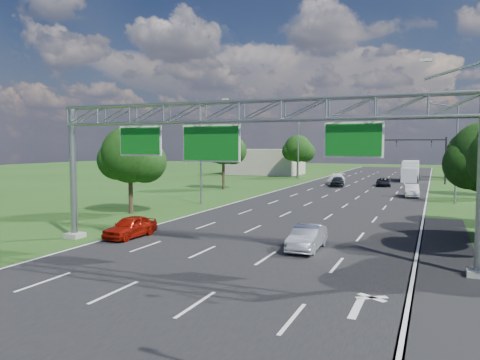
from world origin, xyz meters
The scene contains 20 objects.
ground centered at (0.00, 30.00, 0.00)m, with size 220.00×220.00×0.00m, color #254414.
road centered at (0.00, 30.00, 0.00)m, with size 18.00×180.00×0.02m, color black.
road_flare centered at (10.20, 14.00, 0.00)m, with size 3.00×30.00×0.02m, color black.
sign_gantry centered at (0.33, 12.00, 6.89)m, with size 23.50×1.00×9.56m.
traffic_signal centered at (7.48, 65.00, 5.17)m, with size 12.21×0.24×7.00m.
streetlight_l_near centered at (-11.30, 30.00, 5.58)m, with size 2.97×0.22×10.16m.
streetlight_l_far centered at (-11.30, 65.00, 5.58)m, with size 2.97×0.22×10.16m.
streetlight_r_mid centered at (11.30, 40.00, 5.58)m, with size 2.97×0.22×10.16m.
tree_verge_la centered at (-13.92, 22.04, 4.76)m, with size 5.76×4.80×7.40m.
tree_verge_lb centered at (-15.92, 45.04, 5.41)m, with size 5.76×4.80×8.06m.
tree_verge_lc centered at (-12.92, 70.04, 4.98)m, with size 5.76×4.80×7.62m.
tree_verge_re centered at (14.08, 78.04, 5.20)m, with size 5.76×4.80×7.84m.
building_left centered at (-22.00, 78.00, 2.50)m, with size 14.00×10.00×5.00m, color #A59C8A.
red_coupe centered at (-7.82, 13.38, 0.68)m, with size 1.60×3.98×1.36m, color #931106.
silver_sedan centered at (3.21, 14.30, 0.68)m, with size 1.44×4.13×1.36m, color silver.
car_queue_a centered at (-3.91, 58.92, 0.76)m, with size 2.13×5.23×1.52m, color white.
car_queue_b centered at (2.93, 57.88, 0.59)m, with size 1.94×4.22×1.17m, color black.
car_queue_c centered at (-2.97, 54.74, 0.73)m, with size 1.73×4.29×1.46m, color black.
car_queue_d centered at (7.25, 44.68, 0.70)m, with size 1.49×4.28×1.41m, color silver.
box_truck centered at (5.89, 69.90, 1.55)m, with size 2.62×8.56×3.23m.
Camera 1 is at (9.61, -10.55, 5.72)m, focal length 35.00 mm.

